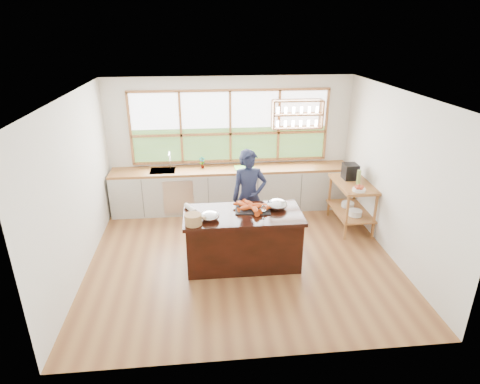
{
  "coord_description": "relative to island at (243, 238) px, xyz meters",
  "views": [
    {
      "loc": [
        -0.61,
        -5.8,
        3.62
      ],
      "look_at": [
        -0.01,
        0.15,
        1.12
      ],
      "focal_mm": 30.0,
      "sensor_mm": 36.0,
      "label": 1
    }
  ],
  "objects": [
    {
      "name": "ground_plane",
      "position": [
        0.0,
        0.2,
        -0.45
      ],
      "size": [
        5.0,
        5.0,
        0.0
      ],
      "primitive_type": "plane",
      "color": "#925F32"
    },
    {
      "name": "espresso_machine",
      "position": [
        2.19,
        1.31,
        0.59
      ],
      "size": [
        0.26,
        0.28,
        0.29
      ],
      "primitive_type": "cube",
      "rotation": [
        0.0,
        0.0,
        0.02
      ],
      "color": "black",
      "rests_on": "right_shelf_unit"
    },
    {
      "name": "fruit_bowl",
      "position": [
        2.14,
        0.7,
        0.49
      ],
      "size": [
        0.23,
        0.23,
        0.11
      ],
      "color": "white",
      "rests_on": "right_shelf_unit"
    },
    {
      "name": "right_shelf_unit",
      "position": [
        2.19,
        1.09,
        0.15
      ],
      "size": [
        0.62,
        1.1,
        0.9
      ],
      "color": "#985532",
      "rests_on": "ground_plane"
    },
    {
      "name": "potted_plant",
      "position": [
        -0.6,
        2.2,
        0.57
      ],
      "size": [
        0.14,
        0.1,
        0.25
      ],
      "primitive_type": "imported",
      "rotation": [
        0.0,
        0.0,
        0.07
      ],
      "color": "slate",
      "rests_on": "back_counter"
    },
    {
      "name": "mixing_bowl_left",
      "position": [
        -0.52,
        -0.16,
        0.51
      ],
      "size": [
        0.29,
        0.29,
        0.14
      ],
      "primitive_type": "ellipsoid",
      "color": "silver",
      "rests_on": "island"
    },
    {
      "name": "island",
      "position": [
        0.0,
        0.0,
        0.0
      ],
      "size": [
        1.85,
        0.9,
        0.9
      ],
      "color": "black",
      "rests_on": "ground_plane"
    },
    {
      "name": "lobster_pile",
      "position": [
        0.16,
        0.11,
        0.5
      ],
      "size": [
        0.55,
        0.48,
        0.08
      ],
      "color": "#CE5316",
      "rests_on": "slate_board"
    },
    {
      "name": "room_shell",
      "position": [
        0.02,
        0.71,
        1.3
      ],
      "size": [
        5.02,
        4.52,
        2.71
      ],
      "color": "silver",
      "rests_on": "ground_plane"
    },
    {
      "name": "cutting_board",
      "position": [
        0.26,
        2.14,
        0.45
      ],
      "size": [
        0.42,
        0.32,
        0.01
      ],
      "primitive_type": "cube",
      "rotation": [
        0.0,
        0.0,
        0.05
      ],
      "color": "#73D24A",
      "rests_on": "back_counter"
    },
    {
      "name": "wine_bottle",
      "position": [
        2.24,
        1.01,
        0.59
      ],
      "size": [
        0.08,
        0.08,
        0.28
      ],
      "primitive_type": "cylinder",
      "rotation": [
        0.0,
        0.0,
        0.24
      ],
      "color": "#87A74B",
      "rests_on": "right_shelf_unit"
    },
    {
      "name": "cook",
      "position": [
        0.19,
        0.73,
        0.4
      ],
      "size": [
        0.65,
        0.46,
        1.7
      ],
      "primitive_type": "imported",
      "rotation": [
        0.0,
        0.0,
        0.08
      ],
      "color": "#1B203B",
      "rests_on": "ground_plane"
    },
    {
      "name": "mixing_bowl_right",
      "position": [
        0.56,
        0.13,
        0.52
      ],
      "size": [
        0.33,
        0.33,
        0.16
      ],
      "primitive_type": "ellipsoid",
      "color": "silver",
      "rests_on": "island"
    },
    {
      "name": "back_counter",
      "position": [
        -0.02,
        2.14,
        0.0
      ],
      "size": [
        4.9,
        0.63,
        0.9
      ],
      "color": "beige",
      "rests_on": "ground_plane"
    },
    {
      "name": "slate_board",
      "position": [
        0.17,
        0.12,
        0.45
      ],
      "size": [
        0.59,
        0.46,
        0.02
      ],
      "primitive_type": "cube",
      "rotation": [
        0.0,
        0.0,
        -0.12
      ],
      "color": "black",
      "rests_on": "island"
    },
    {
      "name": "wine_glass",
      "position": [
        0.29,
        -0.21,
        0.61
      ],
      "size": [
        0.08,
        0.08,
        0.22
      ],
      "color": "white",
      "rests_on": "island"
    },
    {
      "name": "wicker_basket",
      "position": [
        -0.77,
        -0.3,
        0.53
      ],
      "size": [
        0.25,
        0.25,
        0.16
      ],
      "primitive_type": "cylinder",
      "color": "#A6744E",
      "rests_on": "island"
    },
    {
      "name": "parchment_roll",
      "position": [
        -0.82,
        0.18,
        0.49
      ],
      "size": [
        0.21,
        0.3,
        0.08
      ],
      "primitive_type": "cylinder",
      "rotation": [
        1.57,
        0.0,
        0.49
      ],
      "color": "silver",
      "rests_on": "island"
    }
  ]
}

